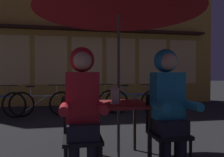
{
  "coord_description": "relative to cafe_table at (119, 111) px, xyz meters",
  "views": [
    {
      "loc": [
        -0.59,
        -2.66,
        1.11
      ],
      "look_at": [
        0.0,
        0.45,
        1.05
      ],
      "focal_mm": 34.2,
      "sensor_mm": 36.0,
      "label": 1
    }
  ],
  "objects": [
    {
      "name": "lantern",
      "position": [
        -0.06,
        -0.05,
        0.22
      ],
      "size": [
        0.11,
        0.11,
        0.23
      ],
      "color": "white",
      "rests_on": "cafe_table"
    },
    {
      "name": "chair_right",
      "position": [
        0.48,
        -0.37,
        -0.15
      ],
      "size": [
        0.4,
        0.4,
        0.87
      ],
      "color": "black",
      "rests_on": "ground_plane"
    },
    {
      "name": "patio_umbrella",
      "position": [
        0.0,
        0.0,
        1.42
      ],
      "size": [
        2.1,
        2.1,
        2.31
      ],
      "color": "#4C4C51",
      "rests_on": "ground_plane"
    },
    {
      "name": "cafe_table",
      "position": [
        0.0,
        0.0,
        0.0
      ],
      "size": [
        0.72,
        0.72,
        0.74
      ],
      "color": "maroon",
      "rests_on": "ground_plane"
    },
    {
      "name": "person_left_hooded",
      "position": [
        -0.48,
        -0.43,
        0.21
      ],
      "size": [
        0.45,
        0.56,
        1.4
      ],
      "color": "black",
      "rests_on": "ground_plane"
    },
    {
      "name": "chair_left",
      "position": [
        -0.48,
        -0.37,
        -0.15
      ],
      "size": [
        0.4,
        0.4,
        0.87
      ],
      "color": "black",
      "rests_on": "ground_plane"
    },
    {
      "name": "bicycle_second",
      "position": [
        -1.37,
        3.14,
        -0.29
      ],
      "size": [
        1.68,
        0.19,
        0.84
      ],
      "color": "black",
      "rests_on": "ground_plane"
    },
    {
      "name": "person_right_hooded",
      "position": [
        0.48,
        -0.43,
        0.21
      ],
      "size": [
        0.45,
        0.56,
        1.4
      ],
      "color": "black",
      "rests_on": "ground_plane"
    },
    {
      "name": "shopfront_building",
      "position": [
        -0.04,
        5.39,
        2.45
      ],
      "size": [
        10.0,
        0.93,
        6.2
      ],
      "color": "gold",
      "rests_on": "ground_plane"
    },
    {
      "name": "bicycle_fourth",
      "position": [
        1.14,
        3.11,
        -0.29
      ],
      "size": [
        1.68,
        0.17,
        0.84
      ],
      "color": "black",
      "rests_on": "ground_plane"
    },
    {
      "name": "bicycle_third",
      "position": [
        -0.05,
        3.33,
        -0.29
      ],
      "size": [
        1.68,
        0.1,
        0.84
      ],
      "color": "black",
      "rests_on": "ground_plane"
    }
  ]
}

